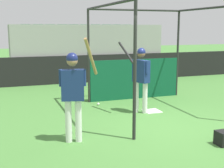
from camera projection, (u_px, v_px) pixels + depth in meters
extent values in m
plane|color=#477F38|center=(169.00, 126.00, 7.26)|extent=(60.00, 60.00, 0.00)
cube|color=black|center=(92.00, 69.00, 13.13)|extent=(24.00, 0.12, 1.14)
cube|color=#9E9E99|center=(85.00, 52.00, 14.19)|extent=(6.50, 2.40, 2.39)
cube|color=#1E6B3D|center=(30.00, 55.00, 12.63)|extent=(0.45, 0.40, 0.10)
cube|color=#1E6B3D|center=(30.00, 49.00, 12.76)|extent=(0.45, 0.06, 0.40)
cube|color=#1E6B3D|center=(44.00, 54.00, 12.81)|extent=(0.45, 0.40, 0.10)
cube|color=#1E6B3D|center=(43.00, 48.00, 12.94)|extent=(0.45, 0.06, 0.40)
cube|color=#1E6B3D|center=(58.00, 54.00, 12.99)|extent=(0.45, 0.40, 0.10)
cube|color=#1E6B3D|center=(57.00, 48.00, 13.12)|extent=(0.45, 0.06, 0.40)
cube|color=#1E6B3D|center=(71.00, 53.00, 13.17)|extent=(0.45, 0.40, 0.10)
cube|color=#1E6B3D|center=(70.00, 48.00, 13.30)|extent=(0.45, 0.06, 0.40)
cube|color=#1E6B3D|center=(83.00, 53.00, 13.36)|extent=(0.45, 0.40, 0.10)
cube|color=#1E6B3D|center=(82.00, 47.00, 13.48)|extent=(0.45, 0.06, 0.40)
cube|color=#1E6B3D|center=(95.00, 53.00, 13.54)|extent=(0.45, 0.40, 0.10)
cube|color=#1E6B3D|center=(94.00, 47.00, 13.66)|extent=(0.45, 0.06, 0.40)
cube|color=#1E6B3D|center=(107.00, 52.00, 13.72)|extent=(0.45, 0.40, 0.10)
cube|color=#1E6B3D|center=(106.00, 47.00, 13.84)|extent=(0.45, 0.06, 0.40)
cube|color=#1E6B3D|center=(119.00, 52.00, 13.90)|extent=(0.45, 0.40, 0.10)
cube|color=#1E6B3D|center=(118.00, 47.00, 14.02)|extent=(0.45, 0.06, 0.40)
cube|color=#1E6B3D|center=(130.00, 52.00, 14.08)|extent=(0.45, 0.40, 0.10)
cube|color=#1E6B3D|center=(129.00, 46.00, 14.21)|extent=(0.45, 0.06, 0.40)
cube|color=#1E6B3D|center=(142.00, 51.00, 14.26)|extent=(0.45, 0.40, 0.10)
cube|color=#1E6B3D|center=(140.00, 46.00, 14.39)|extent=(0.45, 0.06, 0.40)
cube|color=#1E6B3D|center=(28.00, 44.00, 13.30)|extent=(0.45, 0.40, 0.10)
cube|color=#1E6B3D|center=(28.00, 38.00, 13.43)|extent=(0.45, 0.06, 0.40)
cube|color=#1E6B3D|center=(41.00, 43.00, 13.48)|extent=(0.45, 0.40, 0.10)
cube|color=#1E6B3D|center=(41.00, 38.00, 13.61)|extent=(0.45, 0.06, 0.40)
cube|color=#1E6B3D|center=(54.00, 43.00, 13.66)|extent=(0.45, 0.40, 0.10)
cube|color=#1E6B3D|center=(53.00, 38.00, 13.79)|extent=(0.45, 0.06, 0.40)
cube|color=#1E6B3D|center=(67.00, 43.00, 13.84)|extent=(0.45, 0.40, 0.10)
cube|color=#1E6B3D|center=(66.00, 38.00, 13.97)|extent=(0.45, 0.06, 0.40)
cube|color=#1E6B3D|center=(79.00, 43.00, 14.03)|extent=(0.45, 0.40, 0.10)
cube|color=#1E6B3D|center=(78.00, 38.00, 14.15)|extent=(0.45, 0.06, 0.40)
cube|color=#1E6B3D|center=(90.00, 43.00, 14.21)|extent=(0.45, 0.40, 0.10)
cube|color=#1E6B3D|center=(89.00, 37.00, 14.33)|extent=(0.45, 0.06, 0.40)
cube|color=#1E6B3D|center=(102.00, 42.00, 14.39)|extent=(0.45, 0.40, 0.10)
cube|color=#1E6B3D|center=(101.00, 37.00, 14.51)|extent=(0.45, 0.06, 0.40)
cube|color=#1E6B3D|center=(113.00, 42.00, 14.57)|extent=(0.45, 0.40, 0.10)
cube|color=#1E6B3D|center=(112.00, 37.00, 14.69)|extent=(0.45, 0.06, 0.40)
cube|color=#1E6B3D|center=(124.00, 42.00, 14.75)|extent=(0.45, 0.40, 0.10)
cube|color=#1E6B3D|center=(123.00, 37.00, 14.88)|extent=(0.45, 0.06, 0.40)
cube|color=#1E6B3D|center=(135.00, 42.00, 14.93)|extent=(0.45, 0.40, 0.10)
cube|color=#1E6B3D|center=(133.00, 37.00, 15.06)|extent=(0.45, 0.06, 0.40)
cube|color=#1E6B3D|center=(26.00, 34.00, 13.97)|extent=(0.45, 0.40, 0.10)
cube|color=#1E6B3D|center=(26.00, 29.00, 14.10)|extent=(0.45, 0.06, 0.40)
cube|color=#1E6B3D|center=(39.00, 34.00, 14.15)|extent=(0.45, 0.40, 0.10)
cube|color=#1E6B3D|center=(38.00, 29.00, 14.28)|extent=(0.45, 0.06, 0.40)
cube|color=#1E6B3D|center=(51.00, 34.00, 14.33)|extent=(0.45, 0.40, 0.10)
cube|color=#1E6B3D|center=(50.00, 29.00, 14.46)|extent=(0.45, 0.06, 0.40)
cube|color=#1E6B3D|center=(63.00, 34.00, 14.52)|extent=(0.45, 0.40, 0.10)
cube|color=#1E6B3D|center=(62.00, 29.00, 14.64)|extent=(0.45, 0.06, 0.40)
cube|color=#1E6B3D|center=(74.00, 34.00, 14.70)|extent=(0.45, 0.40, 0.10)
cube|color=#1E6B3D|center=(74.00, 29.00, 14.82)|extent=(0.45, 0.06, 0.40)
cube|color=#1E6B3D|center=(86.00, 34.00, 14.88)|extent=(0.45, 0.40, 0.10)
cube|color=#1E6B3D|center=(85.00, 29.00, 15.00)|extent=(0.45, 0.06, 0.40)
cube|color=#1E6B3D|center=(97.00, 33.00, 15.06)|extent=(0.45, 0.40, 0.10)
cube|color=#1E6B3D|center=(96.00, 29.00, 15.18)|extent=(0.45, 0.06, 0.40)
cube|color=#1E6B3D|center=(108.00, 33.00, 15.24)|extent=(0.45, 0.40, 0.10)
cube|color=#1E6B3D|center=(106.00, 29.00, 15.37)|extent=(0.45, 0.06, 0.40)
cube|color=#1E6B3D|center=(118.00, 33.00, 15.42)|extent=(0.45, 0.40, 0.10)
cube|color=#1E6B3D|center=(117.00, 29.00, 15.55)|extent=(0.45, 0.06, 0.40)
cube|color=#1E6B3D|center=(128.00, 33.00, 15.60)|extent=(0.45, 0.40, 0.10)
cube|color=#1E6B3D|center=(127.00, 29.00, 15.73)|extent=(0.45, 0.06, 0.40)
cylinder|color=#282828|center=(135.00, 72.00, 6.18)|extent=(0.07, 0.07, 2.81)
cylinder|color=#282828|center=(89.00, 57.00, 9.39)|extent=(0.07, 0.07, 2.81)
cylinder|color=#282828|center=(178.00, 54.00, 10.40)|extent=(0.07, 0.07, 2.81)
cylinder|color=#282828|center=(107.00, 5.00, 7.54)|extent=(0.06, 3.46, 0.06)
cylinder|color=#282828|center=(213.00, 8.00, 8.55)|extent=(0.06, 3.46, 0.06)
cylinder|color=#282828|center=(136.00, 10.00, 9.65)|extent=(3.07, 0.06, 0.06)
cube|color=#0F5133|center=(135.00, 79.00, 10.01)|extent=(3.00, 0.03, 1.28)
cube|color=white|center=(152.00, 111.00, 8.57)|extent=(0.44, 0.44, 0.02)
cylinder|color=white|center=(145.00, 98.00, 8.34)|extent=(0.17, 0.17, 0.84)
cylinder|color=white|center=(136.00, 97.00, 8.43)|extent=(0.17, 0.17, 0.84)
cube|color=navy|center=(141.00, 71.00, 8.26)|extent=(0.37, 0.52, 0.59)
sphere|color=brown|center=(141.00, 54.00, 8.18)|extent=(0.21, 0.21, 0.21)
sphere|color=navy|center=(141.00, 52.00, 8.17)|extent=(0.22, 0.22, 0.22)
cylinder|color=navy|center=(147.00, 67.00, 8.02)|extent=(0.09, 0.09, 0.33)
cylinder|color=navy|center=(134.00, 65.00, 8.40)|extent=(0.09, 0.09, 0.33)
cylinder|color=black|center=(126.00, 53.00, 8.19)|extent=(0.18, 0.74, 0.54)
sphere|color=black|center=(137.00, 61.00, 8.41)|extent=(0.08, 0.08, 0.08)
cylinder|color=white|center=(68.00, 121.00, 6.21)|extent=(0.16, 0.16, 0.86)
cylinder|color=white|center=(78.00, 121.00, 6.23)|extent=(0.16, 0.16, 0.86)
cube|color=navy|center=(73.00, 85.00, 6.09)|extent=(0.48, 0.32, 0.61)
sphere|color=#A37556|center=(72.00, 61.00, 6.01)|extent=(0.22, 0.22, 0.22)
sphere|color=navy|center=(72.00, 58.00, 6.00)|extent=(0.23, 0.23, 0.23)
cylinder|color=navy|center=(61.00, 78.00, 6.08)|extent=(0.08, 0.08, 0.34)
cylinder|color=navy|center=(84.00, 78.00, 6.13)|extent=(0.08, 0.08, 0.34)
cylinder|color=#AD7F4C|center=(91.00, 57.00, 6.02)|extent=(0.40, 0.47, 0.76)
sphere|color=#AD7F4C|center=(79.00, 75.00, 6.17)|extent=(0.08, 0.08, 0.08)
sphere|color=white|center=(98.00, 104.00, 9.25)|extent=(0.07, 0.07, 0.07)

